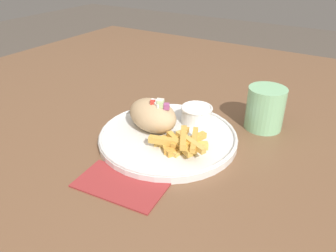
# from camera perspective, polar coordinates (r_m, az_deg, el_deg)

# --- Properties ---
(table) EXTENTS (1.50, 1.50, 0.78)m
(table) POSITION_cam_1_polar(r_m,az_deg,el_deg) (0.72, -2.22, -5.55)
(table) COLOR brown
(table) RESTS_ON ground_plane
(napkin) EXTENTS (0.15, 0.09, 0.00)m
(napkin) POSITION_cam_1_polar(r_m,az_deg,el_deg) (0.55, -8.30, -10.08)
(napkin) COLOR maroon
(napkin) RESTS_ON table
(plate) EXTENTS (0.28, 0.28, 0.02)m
(plate) POSITION_cam_1_polar(r_m,az_deg,el_deg) (0.65, 0.00, -1.87)
(plate) COLOR white
(plate) RESTS_ON table
(pita_sandwich_near) EXTENTS (0.14, 0.11, 0.07)m
(pita_sandwich_near) POSITION_cam_1_polar(r_m,az_deg,el_deg) (0.66, -2.79, 1.97)
(pita_sandwich_near) COLOR tan
(pita_sandwich_near) RESTS_ON plate
(pita_sandwich_far) EXTENTS (0.12, 0.11, 0.06)m
(pita_sandwich_far) POSITION_cam_1_polar(r_m,az_deg,el_deg) (0.68, -3.73, 2.21)
(pita_sandwich_far) COLOR tan
(pita_sandwich_far) RESTS_ON plate
(fries_pile) EXTENTS (0.11, 0.09, 0.03)m
(fries_pile) POSITION_cam_1_polar(r_m,az_deg,el_deg) (0.60, 2.36, -3.07)
(fries_pile) COLOR #E5B251
(fries_pile) RESTS_ON plate
(sauce_ramekin) EXTENTS (0.07, 0.07, 0.04)m
(sauce_ramekin) POSITION_cam_1_polar(r_m,az_deg,el_deg) (0.69, 5.01, 2.13)
(sauce_ramekin) COLOR white
(sauce_ramekin) RESTS_ON plate
(water_glass) EXTENTS (0.08, 0.08, 0.09)m
(water_glass) POSITION_cam_1_polar(r_m,az_deg,el_deg) (0.72, 16.52, 2.67)
(water_glass) COLOR #8CCC93
(water_glass) RESTS_ON table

